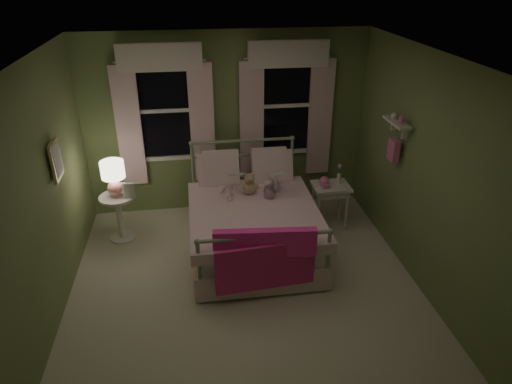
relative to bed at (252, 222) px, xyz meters
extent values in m
plane|color=#EDE5CD|center=(-0.19, -0.87, -0.38)|extent=(4.20, 4.20, 0.00)
plane|color=white|center=(-0.19, -0.87, 2.22)|extent=(4.20, 4.20, 0.00)
plane|color=#799056|center=(-0.19, 1.23, 0.92)|extent=(4.00, 0.00, 4.00)
plane|color=#799056|center=(-0.19, -2.97, 0.92)|extent=(4.00, 0.00, 4.00)
plane|color=#799056|center=(-2.19, -0.87, 0.92)|extent=(0.00, 4.20, 4.20)
plane|color=#799056|center=(1.81, -0.87, 0.92)|extent=(0.00, 4.20, 4.20)
cube|color=white|center=(0.00, -0.03, 0.04)|extent=(1.44, 1.94, 0.26)
cube|color=white|center=(0.00, -0.03, -0.20)|extent=(1.54, 2.02, 0.30)
cube|color=white|center=(0.00, -0.18, 0.22)|extent=(1.58, 1.75, 0.14)
cylinder|color=#9EB793|center=(-0.69, -0.03, -0.08)|extent=(0.04, 1.90, 0.04)
cylinder|color=#9EB793|center=(0.69, -0.03, -0.08)|extent=(0.04, 1.90, 0.04)
cylinder|color=#9EB793|center=(-0.71, 0.94, 0.19)|extent=(0.04, 0.04, 1.15)
cylinder|color=#9EB793|center=(0.71, 0.94, 0.19)|extent=(0.04, 0.04, 1.15)
sphere|color=#9EB793|center=(-0.71, 0.94, 0.77)|extent=(0.07, 0.07, 0.07)
sphere|color=#9EB793|center=(0.71, 0.94, 0.77)|extent=(0.07, 0.07, 0.07)
cylinder|color=#9EB793|center=(0.00, 0.94, 0.77)|extent=(1.42, 0.04, 0.04)
cylinder|color=#9EB793|center=(0.00, 0.94, 0.55)|extent=(1.38, 0.03, 0.03)
cylinder|color=#9EB793|center=(-0.71, -1.00, 0.02)|extent=(0.04, 0.04, 0.80)
cylinder|color=#9EB793|center=(0.71, -1.00, 0.02)|extent=(0.04, 0.04, 0.80)
sphere|color=#9EB793|center=(-0.71, -1.00, 0.42)|extent=(0.07, 0.07, 0.07)
sphere|color=#9EB793|center=(0.71, -1.00, 0.42)|extent=(0.07, 0.07, 0.07)
cylinder|color=#9EB793|center=(0.00, -1.00, 0.42)|extent=(1.42, 0.04, 0.04)
cube|color=white|center=(-0.38, 0.67, 0.42)|extent=(0.55, 0.32, 0.57)
cube|color=white|center=(0.38, 0.67, 0.42)|extent=(0.55, 0.32, 0.57)
cube|color=white|center=(-0.33, 0.67, 0.50)|extent=(0.48, 0.30, 0.51)
cube|color=white|center=(0.33, 0.67, 0.50)|extent=(0.48, 0.30, 0.51)
cube|color=#FF31A7|center=(0.00, -1.00, 0.34)|extent=(1.10, 0.20, 0.32)
cube|color=#E02B81|center=(0.00, -1.07, 0.07)|extent=(1.10, 0.13, 0.55)
imported|color=#F7D1DD|center=(-0.28, 0.42, 0.54)|extent=(0.26, 0.18, 0.70)
imported|color=#F7D1DD|center=(0.28, 0.42, 0.56)|extent=(0.41, 0.35, 0.75)
imported|color=beige|center=(-0.28, 0.17, 0.58)|extent=(0.22, 0.15, 0.26)
imported|color=beige|center=(0.28, 0.17, 0.54)|extent=(0.20, 0.12, 0.26)
sphere|color=tan|center=(0.00, 0.27, 0.37)|extent=(0.19, 0.19, 0.19)
sphere|color=tan|center=(0.00, 0.25, 0.51)|extent=(0.13, 0.13, 0.13)
sphere|color=tan|center=(-0.04, 0.25, 0.56)|extent=(0.05, 0.05, 0.05)
sphere|color=tan|center=(0.05, 0.25, 0.56)|extent=(0.05, 0.05, 0.05)
sphere|color=tan|center=(-0.08, 0.24, 0.39)|extent=(0.07, 0.07, 0.07)
sphere|color=tan|center=(0.08, 0.24, 0.39)|extent=(0.07, 0.07, 0.07)
sphere|color=#8C6B51|center=(0.00, 0.20, 0.50)|extent=(0.05, 0.05, 0.05)
cylinder|color=white|center=(-1.72, 0.48, 0.25)|extent=(0.46, 0.46, 0.04)
cylinder|color=white|center=(-1.72, 0.48, -0.06)|extent=(0.08, 0.08, 0.60)
cylinder|color=white|center=(-1.72, 0.48, -0.37)|extent=(0.34, 0.34, 0.03)
sphere|color=pink|center=(-1.72, 0.48, 0.39)|extent=(0.20, 0.20, 0.20)
cylinder|color=pink|center=(-1.72, 0.48, 0.51)|extent=(0.03, 0.03, 0.12)
cylinder|color=#FFEAC6|center=(-1.72, 0.48, 0.65)|extent=(0.30, 0.30, 0.22)
imported|color=beige|center=(-1.62, 0.40, 0.27)|extent=(0.20, 0.25, 0.02)
cube|color=white|center=(1.15, 0.39, 0.25)|extent=(0.50, 0.40, 0.04)
cube|color=white|center=(1.15, 0.39, 0.18)|extent=(0.44, 0.34, 0.08)
cylinder|color=white|center=(0.95, 0.24, -0.07)|extent=(0.04, 0.04, 0.60)
cylinder|color=white|center=(1.35, 0.24, -0.07)|extent=(0.04, 0.04, 0.60)
cylinder|color=white|center=(0.95, 0.54, -0.07)|extent=(0.04, 0.04, 0.60)
cylinder|color=white|center=(1.35, 0.54, -0.07)|extent=(0.04, 0.04, 0.60)
sphere|color=pink|center=(1.05, 0.39, 0.33)|extent=(0.14, 0.14, 0.14)
cube|color=pink|center=(1.05, 0.30, 0.31)|extent=(0.10, 0.04, 0.04)
cylinder|color=white|center=(1.27, 0.44, 0.34)|extent=(0.05, 0.05, 0.14)
cylinder|color=#4C7F3F|center=(1.27, 0.44, 0.45)|extent=(0.01, 0.01, 0.12)
sphere|color=pink|center=(1.27, 0.44, 0.52)|extent=(0.06, 0.06, 0.06)
cube|color=black|center=(-1.04, 1.22, 1.17)|extent=(0.76, 0.02, 1.35)
cube|color=white|center=(-1.04, 1.20, 1.87)|extent=(0.84, 0.05, 0.06)
cube|color=white|center=(-1.04, 1.20, 0.47)|extent=(0.84, 0.05, 0.06)
cube|color=white|center=(-1.44, 1.20, 1.17)|extent=(0.06, 0.05, 1.40)
cube|color=white|center=(-0.64, 1.20, 1.17)|extent=(0.06, 0.05, 1.40)
cube|color=white|center=(-1.04, 1.20, 1.17)|extent=(0.76, 0.04, 0.05)
cube|color=white|center=(-1.54, 1.15, 0.97)|extent=(0.34, 0.06, 1.70)
cube|color=white|center=(-0.54, 1.15, 0.97)|extent=(0.34, 0.06, 1.70)
cube|color=white|center=(-1.04, 1.13, 1.90)|extent=(1.10, 0.08, 0.36)
cylinder|color=white|center=(-1.04, 1.17, 1.84)|extent=(1.20, 0.03, 0.03)
cube|color=black|center=(0.66, 1.22, 1.17)|extent=(0.76, 0.02, 1.35)
cube|color=white|center=(0.66, 1.20, 1.87)|extent=(0.84, 0.05, 0.06)
cube|color=white|center=(0.66, 1.20, 0.47)|extent=(0.84, 0.05, 0.06)
cube|color=white|center=(0.26, 1.20, 1.17)|extent=(0.06, 0.05, 1.40)
cube|color=white|center=(1.06, 1.20, 1.17)|extent=(0.06, 0.05, 1.40)
cube|color=white|center=(0.66, 1.20, 1.17)|extent=(0.76, 0.04, 0.05)
cube|color=white|center=(0.16, 1.15, 0.97)|extent=(0.34, 0.06, 1.70)
cube|color=silver|center=(1.16, 1.15, 0.97)|extent=(0.34, 0.06, 1.70)
cube|color=white|center=(0.66, 1.13, 1.90)|extent=(1.10, 0.08, 0.36)
cylinder|color=white|center=(0.66, 1.17, 1.84)|extent=(1.20, 0.03, 0.03)
cube|color=white|center=(1.70, -0.17, 1.32)|extent=(0.15, 0.50, 0.03)
cube|color=white|center=(1.74, -0.32, 1.24)|extent=(0.06, 0.03, 0.14)
cube|color=white|center=(1.74, -0.02, 1.24)|extent=(0.06, 0.03, 0.14)
cylinder|color=pink|center=(1.70, -0.27, 1.39)|extent=(0.06, 0.06, 0.10)
sphere|color=white|center=(1.70, -0.07, 1.37)|extent=(0.08, 0.08, 0.08)
cube|color=pink|center=(1.71, -0.17, 0.97)|extent=(0.08, 0.18, 0.26)
cube|color=beige|center=(-2.14, -0.27, 1.12)|extent=(0.03, 0.32, 0.42)
cube|color=silver|center=(-2.13, -0.27, 1.12)|extent=(0.01, 0.25, 0.34)
camera|label=1|loc=(-0.68, -5.00, 3.02)|focal=32.00mm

